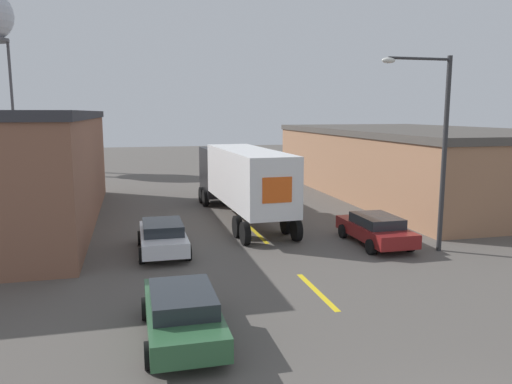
% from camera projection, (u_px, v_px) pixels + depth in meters
% --- Properties ---
extents(road_centerline, '(0.20, 19.28, 0.01)m').
position_uv_depth(road_centerline, '(317.00, 291.00, 16.29)').
color(road_centerline, yellow).
rests_on(road_centerline, ground_plane).
extents(warehouse_right, '(12.72, 24.58, 4.67)m').
position_uv_depth(warehouse_right, '(417.00, 161.00, 35.48)').
color(warehouse_right, '#9E7051').
rests_on(warehouse_right, ground_plane).
extents(semi_truck, '(3.17, 12.72, 3.90)m').
position_uv_depth(semi_truck, '(240.00, 176.00, 27.17)').
color(semi_truck, black).
rests_on(semi_truck, ground_plane).
extents(parked_car_left_near, '(2.02, 4.54, 1.33)m').
position_uv_depth(parked_car_left_near, '(182.00, 312.00, 12.82)').
color(parked_car_left_near, '#2D5B38').
rests_on(parked_car_left_near, ground_plane).
extents(parked_car_right_mid, '(2.02, 4.54, 1.33)m').
position_uv_depth(parked_car_right_mid, '(375.00, 229.00, 21.96)').
color(parked_car_right_mid, maroon).
rests_on(parked_car_right_mid, ground_plane).
extents(parked_car_left_far, '(2.02, 4.54, 1.33)m').
position_uv_depth(parked_car_left_far, '(163.00, 236.00, 20.70)').
color(parked_car_left_far, silver).
rests_on(parked_car_left_far, ground_plane).
extents(street_lamp, '(3.08, 0.32, 8.02)m').
position_uv_depth(street_lamp, '(437.00, 139.00, 20.28)').
color(street_lamp, '#2D2D30').
rests_on(street_lamp, ground_plane).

